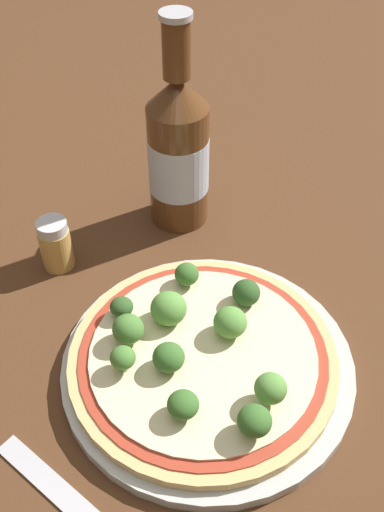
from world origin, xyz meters
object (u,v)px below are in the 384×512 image
pizza (203,357)px  pepper_shaker (54,246)px  beer_bottle (178,151)px  fork (76,507)px

pizza → pepper_shaker: size_ratio=4.05×
beer_bottle → fork: (-0.33, -0.15, -0.09)m
pepper_shaker → fork: (-0.18, -0.20, -0.03)m
pepper_shaker → fork: 0.27m
pizza → pepper_shaker: 0.21m
pepper_shaker → beer_bottle: bearing=-20.6°
pepper_shaker → pizza: bearing=-94.8°
pizza → fork: pizza is taller
pizza → beer_bottle: size_ratio=1.01×
beer_bottle → fork: size_ratio=1.40×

